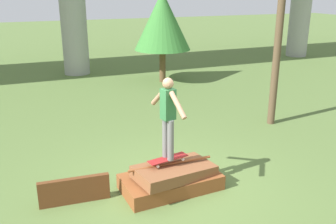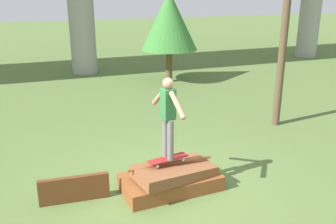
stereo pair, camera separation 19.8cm
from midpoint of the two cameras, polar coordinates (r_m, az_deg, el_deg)
ground_plane at (r=7.28m, az=1.19°, el=-11.59°), size 80.00×80.00×0.00m
scrap_pile at (r=7.15m, az=1.39°, el=-10.09°), size 1.88×1.12×0.55m
scrap_plank_loose at (r=6.96m, az=-13.27°, el=-11.36°), size 1.23×0.18×0.48m
skateboard at (r=6.99m, az=0.82°, el=-7.14°), size 0.81×0.35×0.09m
skater at (r=6.66m, az=0.85°, el=-0.25°), size 0.28×1.09×1.53m
tree_behind_left at (r=14.92m, az=0.58°, el=13.71°), size 2.21×2.21×3.55m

